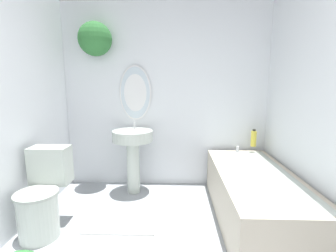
{
  "coord_description": "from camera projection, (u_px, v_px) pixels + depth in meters",
  "views": [
    {
      "loc": [
        0.15,
        -0.51,
        1.37
      ],
      "look_at": [
        0.07,
        1.68,
        0.99
      ],
      "focal_mm": 26.0,
      "sensor_mm": 36.0,
      "label": 1
    }
  ],
  "objects": [
    {
      "name": "bathtub",
      "position": [
        255.0,
        195.0,
        2.45
      ],
      "size": [
        0.74,
        1.7,
        0.58
      ],
      "color": "#B2A893",
      "rests_on": "ground_plane"
    },
    {
      "name": "pedestal_sink",
      "position": [
        133.0,
        147.0,
        3.03
      ],
      "size": [
        0.5,
        0.5,
        0.9
      ],
      "color": "#B2BCB2",
      "rests_on": "ground_plane"
    },
    {
      "name": "toilet",
      "position": [
        43.0,
        196.0,
        2.24
      ],
      "size": [
        0.37,
        0.56,
        0.77
      ],
      "color": "#B2BCB2",
      "rests_on": "ground_plane"
    },
    {
      "name": "bath_mat",
      "position": [
        121.0,
        223.0,
        2.41
      ],
      "size": [
        0.7,
        0.39,
        0.02
      ],
      "color": "silver",
      "rests_on": "ground_plane"
    },
    {
      "name": "wall_back",
      "position": [
        155.0,
        89.0,
        3.2
      ],
      "size": [
        2.78,
        0.41,
        2.4
      ],
      "color": "silver",
      "rests_on": "ground_plane"
    },
    {
      "name": "shampoo_bottle",
      "position": [
        254.0,
        138.0,
        3.11
      ],
      "size": [
        0.07,
        0.07,
        0.22
      ],
      "color": "gold",
      "rests_on": "bathtub"
    }
  ]
}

